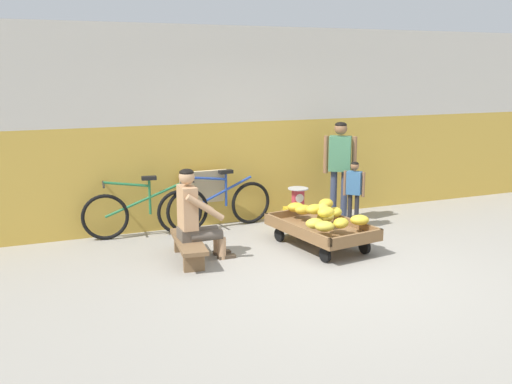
{
  "coord_description": "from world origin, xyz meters",
  "views": [
    {
      "loc": [
        -3.28,
        -5.4,
        2.32
      ],
      "look_at": [
        -0.46,
        1.32,
        0.75
      ],
      "focal_mm": 40.81,
      "sensor_mm": 36.0,
      "label": 1
    }
  ],
  "objects_px": {
    "customer_adult": "(340,161)",
    "sign_board": "(201,198)",
    "low_bench": "(188,245)",
    "vendor_seated": "(195,215)",
    "customer_child": "(354,188)",
    "bicycle_far_left": "(220,205)",
    "shopping_bag": "(328,222)",
    "banana_cart": "(321,230)",
    "bicycle_near_left": "(143,212)",
    "weighing_scale": "(298,197)",
    "plastic_crate": "(298,217)"
  },
  "relations": [
    {
      "from": "vendor_seated",
      "to": "sign_board",
      "type": "bearing_deg",
      "value": 69.6
    },
    {
      "from": "low_bench",
      "to": "bicycle_near_left",
      "type": "height_order",
      "value": "bicycle_near_left"
    },
    {
      "from": "low_bench",
      "to": "bicycle_near_left",
      "type": "xyz_separation_m",
      "value": [
        -0.29,
        1.23,
        0.15
      ]
    },
    {
      "from": "weighing_scale",
      "to": "bicycle_far_left",
      "type": "distance_m",
      "value": 1.15
    },
    {
      "from": "vendor_seated",
      "to": "bicycle_near_left",
      "type": "height_order",
      "value": "vendor_seated"
    },
    {
      "from": "banana_cart",
      "to": "plastic_crate",
      "type": "distance_m",
      "value": 1.01
    },
    {
      "from": "customer_child",
      "to": "low_bench",
      "type": "bearing_deg",
      "value": -169.91
    },
    {
      "from": "low_bench",
      "to": "customer_adult",
      "type": "height_order",
      "value": "customer_adult"
    },
    {
      "from": "shopping_bag",
      "to": "sign_board",
      "type": "bearing_deg",
      "value": 150.71
    },
    {
      "from": "plastic_crate",
      "to": "bicycle_far_left",
      "type": "relative_size",
      "value": 0.22
    },
    {
      "from": "banana_cart",
      "to": "customer_adult",
      "type": "height_order",
      "value": "customer_adult"
    },
    {
      "from": "vendor_seated",
      "to": "customer_adult",
      "type": "distance_m",
      "value": 2.68
    },
    {
      "from": "customer_child",
      "to": "shopping_bag",
      "type": "bearing_deg",
      "value": 169.28
    },
    {
      "from": "customer_adult",
      "to": "banana_cart",
      "type": "bearing_deg",
      "value": -130.69
    },
    {
      "from": "weighing_scale",
      "to": "banana_cart",
      "type": "bearing_deg",
      "value": -99.4
    },
    {
      "from": "customer_adult",
      "to": "sign_board",
      "type": "bearing_deg",
      "value": 162.83
    },
    {
      "from": "plastic_crate",
      "to": "customer_adult",
      "type": "xyz_separation_m",
      "value": [
        0.69,
        0.0,
        0.8
      ]
    },
    {
      "from": "banana_cart",
      "to": "sign_board",
      "type": "bearing_deg",
      "value": 124.99
    },
    {
      "from": "bicycle_near_left",
      "to": "plastic_crate",
      "type": "bearing_deg",
      "value": -9.98
    },
    {
      "from": "bicycle_far_left",
      "to": "customer_adult",
      "type": "xyz_separation_m",
      "value": [
        1.76,
        -0.41,
        0.6
      ]
    },
    {
      "from": "vendor_seated",
      "to": "shopping_bag",
      "type": "bearing_deg",
      "value": 13.92
    },
    {
      "from": "banana_cart",
      "to": "low_bench",
      "type": "distance_m",
      "value": 1.76
    },
    {
      "from": "banana_cart",
      "to": "bicycle_near_left",
      "type": "distance_m",
      "value": 2.47
    },
    {
      "from": "customer_child",
      "to": "customer_adult",
      "type": "bearing_deg",
      "value": 93.94
    },
    {
      "from": "bicycle_near_left",
      "to": "shopping_bag",
      "type": "distance_m",
      "value": 2.65
    },
    {
      "from": "plastic_crate",
      "to": "bicycle_near_left",
      "type": "relative_size",
      "value": 0.22
    },
    {
      "from": "plastic_crate",
      "to": "sign_board",
      "type": "xyz_separation_m",
      "value": [
        -1.28,
        0.61,
        0.28
      ]
    },
    {
      "from": "low_bench",
      "to": "customer_adult",
      "type": "relative_size",
      "value": 0.74
    },
    {
      "from": "low_bench",
      "to": "weighing_scale",
      "type": "height_order",
      "value": "weighing_scale"
    },
    {
      "from": "sign_board",
      "to": "customer_adult",
      "type": "bearing_deg",
      "value": -17.17
    },
    {
      "from": "banana_cart",
      "to": "plastic_crate",
      "type": "height_order",
      "value": "banana_cart"
    },
    {
      "from": "weighing_scale",
      "to": "customer_adult",
      "type": "distance_m",
      "value": 0.85
    },
    {
      "from": "banana_cart",
      "to": "customer_adult",
      "type": "xyz_separation_m",
      "value": [
        0.85,
        0.99,
        0.71
      ]
    },
    {
      "from": "low_bench",
      "to": "vendor_seated",
      "type": "distance_m",
      "value": 0.38
    },
    {
      "from": "weighing_scale",
      "to": "bicycle_far_left",
      "type": "bearing_deg",
      "value": 158.67
    },
    {
      "from": "plastic_crate",
      "to": "shopping_bag",
      "type": "distance_m",
      "value": 0.46
    },
    {
      "from": "plastic_crate",
      "to": "customer_child",
      "type": "relative_size",
      "value": 0.36
    },
    {
      "from": "plastic_crate",
      "to": "sign_board",
      "type": "relative_size",
      "value": 0.42
    },
    {
      "from": "low_bench",
      "to": "vendor_seated",
      "type": "relative_size",
      "value": 0.99
    },
    {
      "from": "shopping_bag",
      "to": "weighing_scale",
      "type": "bearing_deg",
      "value": 138.9
    },
    {
      "from": "low_bench",
      "to": "shopping_bag",
      "type": "xyz_separation_m",
      "value": [
        2.26,
        0.54,
        -0.08
      ]
    },
    {
      "from": "vendor_seated",
      "to": "bicycle_far_left",
      "type": "relative_size",
      "value": 0.69
    },
    {
      "from": "bicycle_far_left",
      "to": "sign_board",
      "type": "xyz_separation_m",
      "value": [
        -0.22,
        0.2,
        0.08
      ]
    },
    {
      "from": "bicycle_near_left",
      "to": "bicycle_far_left",
      "type": "bearing_deg",
      "value": 1.41
    },
    {
      "from": "plastic_crate",
      "to": "sign_board",
      "type": "bearing_deg",
      "value": 154.53
    },
    {
      "from": "customer_child",
      "to": "shopping_bag",
      "type": "distance_m",
      "value": 0.62
    },
    {
      "from": "weighing_scale",
      "to": "sign_board",
      "type": "bearing_deg",
      "value": 154.49
    },
    {
      "from": "banana_cart",
      "to": "vendor_seated",
      "type": "xyz_separation_m",
      "value": [
        -1.66,
        0.15,
        0.33
      ]
    },
    {
      "from": "banana_cart",
      "to": "sign_board",
      "type": "height_order",
      "value": "sign_board"
    },
    {
      "from": "bicycle_far_left",
      "to": "bicycle_near_left",
      "type": "bearing_deg",
      "value": -178.59
    }
  ]
}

